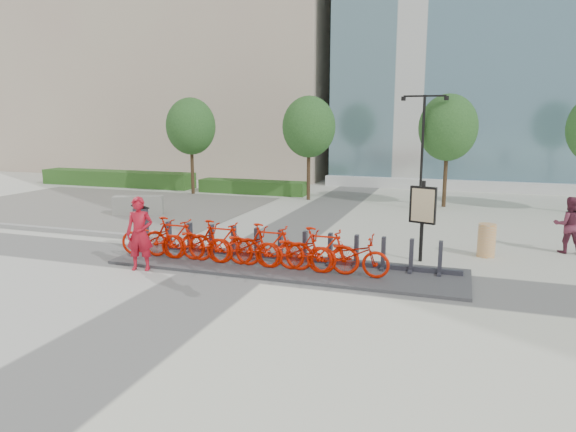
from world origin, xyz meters
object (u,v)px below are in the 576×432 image
(kiosk, at_px, (141,227))
(pedestrian, at_px, (568,225))
(construction_barrel, at_px, (487,240))
(jersey_barrier, at_px, (138,205))
(map_sign, at_px, (423,209))
(bike_0, at_px, (152,238))
(worker_red, at_px, (140,234))

(kiosk, relative_size, pedestrian, 0.80)
(construction_barrel, bearing_deg, pedestrian, 28.64)
(kiosk, height_order, construction_barrel, kiosk)
(kiosk, relative_size, jersey_barrier, 0.67)
(map_sign, bearing_deg, kiosk, -151.45)
(kiosk, height_order, jersey_barrier, kiosk)
(bike_0, distance_m, jersey_barrier, 7.39)
(pedestrian, bearing_deg, worker_red, 22.46)
(worker_red, height_order, jersey_barrier, worker_red)
(worker_red, distance_m, construction_barrel, 9.84)
(pedestrian, height_order, construction_barrel, pedestrian)
(map_sign, bearing_deg, worker_red, -137.08)
(pedestrian, xyz_separation_m, jersey_barrier, (-15.96, 1.20, -0.46))
(bike_0, height_order, worker_red, worker_red)
(worker_red, bearing_deg, map_sign, 8.93)
(kiosk, distance_m, construction_barrel, 10.30)
(kiosk, bearing_deg, worker_red, -58.95)
(bike_0, bearing_deg, worker_red, -162.15)
(bike_0, bearing_deg, jersey_barrier, 37.83)
(pedestrian, distance_m, map_sign, 4.79)
(map_sign, bearing_deg, bike_0, -145.24)
(map_sign, bearing_deg, jersey_barrier, -179.03)
(bike_0, xyz_separation_m, kiosk, (-0.82, 0.69, 0.12))
(kiosk, relative_size, map_sign, 0.59)
(bike_0, height_order, kiosk, kiosk)
(construction_barrel, bearing_deg, bike_0, -159.74)
(pedestrian, relative_size, jersey_barrier, 0.83)
(bike_0, bearing_deg, map_sign, -73.10)
(pedestrian, xyz_separation_m, map_sign, (-4.09, -2.40, 0.66))
(kiosk, relative_size, worker_red, 0.69)
(kiosk, xyz_separation_m, jersey_barrier, (-3.70, 5.14, -0.34))
(worker_red, relative_size, jersey_barrier, 0.96)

